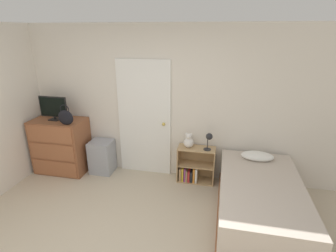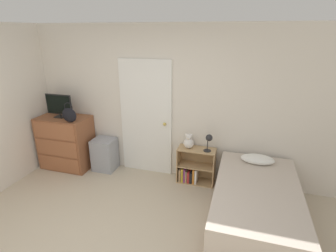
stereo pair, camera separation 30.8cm
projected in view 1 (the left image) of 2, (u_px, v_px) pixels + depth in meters
The scene contains 10 objects.
wall_back at pixel (150, 103), 4.41m from camera, with size 10.00×0.06×2.55m.
door_closed at pixel (144, 119), 4.48m from camera, with size 0.92×0.09×2.01m.
dresser at pixel (61, 145), 4.70m from camera, with size 0.90×0.56×0.97m.
tv at pixel (53, 108), 4.47m from camera, with size 0.51×0.16×0.41m.
handbag at pixel (66, 117), 4.26m from camera, with size 0.27×0.09×0.34m.
storage_bin at pixel (102, 157), 4.71m from camera, with size 0.39×0.36×0.59m.
bookshelf at pixel (193, 168), 4.45m from camera, with size 0.62×0.28×0.61m.
teddy_bear at pixel (189, 141), 4.29m from camera, with size 0.17×0.17×0.25m.
desk_lamp at pixel (209, 138), 4.15m from camera, with size 0.14×0.13×0.29m.
bed at pixel (259, 201), 3.48m from camera, with size 1.08×1.92×0.69m.
Camera 1 is at (1.20, -1.86, 2.43)m, focal length 28.00 mm.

